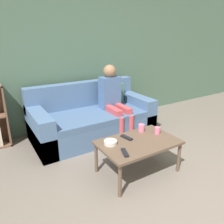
{
  "coord_description": "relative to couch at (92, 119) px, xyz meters",
  "views": [
    {
      "loc": [
        -1.66,
        -0.97,
        1.63
      ],
      "look_at": [
        -0.15,
        1.47,
        0.61
      ],
      "focal_mm": 35.0,
      "sensor_mm": 36.0,
      "label": 1
    }
  ],
  "objects": [
    {
      "name": "cup_far",
      "position": [
        0.33,
        -1.21,
        0.18
      ],
      "size": [
        0.07,
        0.07,
        0.09
      ],
      "color": "pink",
      "rests_on": "coffee_table"
    },
    {
      "name": "couch",
      "position": [
        0.0,
        0.0,
        0.0
      ],
      "size": [
        1.97,
        0.97,
        0.86
      ],
      "color": "#4C6B93",
      "rests_on": "ground_plane"
    },
    {
      "name": "wall_back",
      "position": [
        0.14,
        0.58,
        1.02
      ],
      "size": [
        12.0,
        0.06,
        2.6
      ],
      "color": "#4C6B56",
      "rests_on": "ground_plane"
    },
    {
      "name": "snack_bowl",
      "position": [
        -0.34,
        -1.15,
        0.16
      ],
      "size": [
        0.15,
        0.15,
        0.05
      ],
      "color": "beige",
      "rests_on": "coffee_table"
    },
    {
      "name": "ground_plane",
      "position": [
        0.14,
        -2.12,
        -0.28
      ],
      "size": [
        22.0,
        22.0,
        0.0
      ],
      "primitive_type": "plane",
      "color": "#70665B"
    },
    {
      "name": "tv_remote_1",
      "position": [
        -0.32,
        -1.41,
        0.15
      ],
      "size": [
        0.1,
        0.18,
        0.02
      ],
      "rotation": [
        0.0,
        0.0,
        -0.34
      ],
      "color": "black",
      "rests_on": "coffee_table"
    },
    {
      "name": "cup_near",
      "position": [
        0.2,
        -1.05,
        0.19
      ],
      "size": [
        0.08,
        0.08,
        0.1
      ],
      "color": "pink",
      "rests_on": "coffee_table"
    },
    {
      "name": "person_adult",
      "position": [
        0.34,
        -0.1,
        0.39
      ],
      "size": [
        0.34,
        0.66,
        1.17
      ],
      "rotation": [
        0.0,
        0.0,
        -0.01
      ],
      "color": "#C6474C",
      "rests_on": "ground_plane"
    },
    {
      "name": "tv_remote_0",
      "position": [
        -0.09,
        -1.12,
        0.15
      ],
      "size": [
        0.08,
        0.18,
        0.02
      ],
      "rotation": [
        0.0,
        0.0,
        0.18
      ],
      "color": "black",
      "rests_on": "coffee_table"
    },
    {
      "name": "coffee_table",
      "position": [
        -0.02,
        -1.26,
        0.1
      ],
      "size": [
        0.96,
        0.61,
        0.42
      ],
      "color": "brown",
      "rests_on": "ground_plane"
    }
  ]
}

